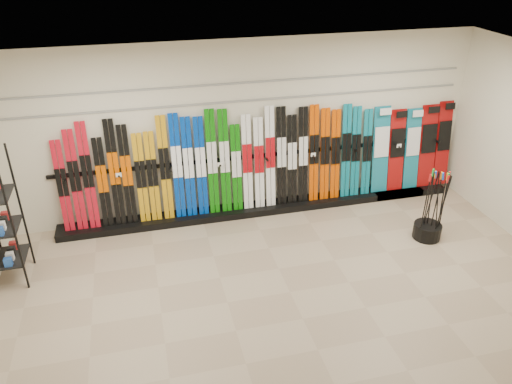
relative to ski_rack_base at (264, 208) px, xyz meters
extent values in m
plane|color=gray|center=(-0.22, -2.28, -0.06)|extent=(8.00, 8.00, 0.00)
plane|color=beige|center=(-0.22, 0.22, 1.44)|extent=(8.00, 0.00, 8.00)
plane|color=silver|center=(-0.22, -2.28, 2.94)|extent=(8.00, 8.00, 0.00)
cube|color=black|center=(0.00, 0.00, 0.00)|extent=(8.00, 0.40, 0.12)
cube|color=red|center=(-3.28, 0.04, 0.82)|extent=(0.17, 0.20, 1.52)
cube|color=red|center=(-3.08, 0.05, 0.89)|extent=(0.17, 0.22, 1.67)
cube|color=red|center=(-2.88, 0.06, 0.95)|extent=(0.17, 0.23, 1.77)
cube|color=black|center=(-2.67, 0.04, 0.81)|extent=(0.17, 0.20, 1.50)
cube|color=black|center=(-2.47, 0.06, 0.95)|extent=(0.17, 0.23, 1.78)
cube|color=black|center=(-2.28, 0.05, 0.90)|extent=(0.17, 0.22, 1.67)
cube|color=#C58B10|center=(-2.07, 0.04, 0.82)|extent=(0.17, 0.20, 1.52)
cube|color=#C58B10|center=(-1.88, 0.04, 0.82)|extent=(0.17, 0.20, 1.53)
cube|color=#C58B10|center=(-1.67, 0.06, 0.94)|extent=(0.17, 0.23, 1.77)
cube|color=#0235A7|center=(-1.47, 0.06, 0.95)|extent=(0.17, 0.23, 1.79)
cube|color=#0235A7|center=(-1.28, 0.05, 0.92)|extent=(0.17, 0.22, 1.71)
cube|color=#0235A7|center=(-1.08, 0.05, 0.91)|extent=(0.17, 0.22, 1.70)
cube|color=#0E6E09|center=(-0.88, 0.06, 0.96)|extent=(0.17, 0.23, 1.81)
cube|color=#0E6E09|center=(-0.67, 0.06, 0.95)|extent=(0.17, 0.23, 1.79)
cube|color=#0E6E09|center=(-0.47, 0.04, 0.82)|extent=(0.17, 0.20, 1.52)
cube|color=white|center=(-0.28, 0.05, 0.89)|extent=(0.17, 0.22, 1.67)
cube|color=white|center=(-0.07, 0.05, 0.86)|extent=(0.17, 0.21, 1.60)
cube|color=white|center=(0.13, 0.06, 0.95)|extent=(0.17, 0.23, 1.78)
cube|color=black|center=(0.33, 0.06, 0.94)|extent=(0.17, 0.23, 1.75)
cube|color=black|center=(0.52, 0.05, 0.86)|extent=(0.17, 0.21, 1.60)
cube|color=black|center=(0.72, 0.05, 0.92)|extent=(0.17, 0.22, 1.72)
cube|color=#D04500|center=(0.92, 0.05, 0.93)|extent=(0.17, 0.22, 1.74)
cube|color=#D04500|center=(1.13, 0.05, 0.89)|extent=(0.17, 0.22, 1.66)
cube|color=#D04500|center=(1.33, 0.05, 0.87)|extent=(0.17, 0.21, 1.62)
cube|color=#0B6C82|center=(1.53, 0.05, 0.91)|extent=(0.17, 0.22, 1.70)
cube|color=#0B6C82|center=(1.72, 0.05, 0.88)|extent=(0.17, 0.21, 1.65)
cube|color=#0B6C82|center=(1.93, 0.05, 0.85)|extent=(0.17, 0.21, 1.58)
cube|color=#14728C|center=(2.23, 0.08, 0.86)|extent=(0.32, 0.25, 1.59)
cube|color=#990C0C|center=(2.54, 0.08, 0.82)|extent=(0.30, 0.23, 1.52)
cube|color=#14728C|center=(2.87, 0.08, 0.81)|extent=(0.29, 0.23, 1.51)
cube|color=#990C0C|center=(3.19, 0.08, 0.83)|extent=(0.33, 0.24, 1.55)
cube|color=#990C0C|center=(3.51, 0.08, 0.85)|extent=(0.28, 0.24, 1.59)
cube|color=black|center=(-3.97, -0.98, 0.92)|extent=(0.40, 0.60, 1.96)
cylinder|color=black|center=(2.36, -1.50, 0.07)|extent=(0.44, 0.44, 0.25)
cylinder|color=black|center=(2.43, -1.66, 0.55)|extent=(0.10, 0.07, 1.18)
cylinder|color=black|center=(2.33, -1.47, 0.55)|extent=(0.14, 0.02, 1.18)
cylinder|color=black|center=(2.42, -1.56, 0.55)|extent=(0.15, 0.06, 1.17)
cylinder|color=black|center=(2.34, -1.40, 0.55)|extent=(0.07, 0.07, 1.18)
cylinder|color=black|center=(2.20, -1.55, 0.55)|extent=(0.07, 0.07, 1.18)
cylinder|color=black|center=(2.41, -1.53, 0.55)|extent=(0.06, 0.03, 1.18)
cylinder|color=black|center=(2.34, -1.48, 0.55)|extent=(0.12, 0.07, 1.18)
cylinder|color=black|center=(2.49, -1.59, 0.55)|extent=(0.04, 0.15, 1.17)
cylinder|color=black|center=(2.53, -1.54, 0.55)|extent=(0.07, 0.07, 1.18)
cylinder|color=black|center=(2.48, -1.58, 0.55)|extent=(0.02, 0.07, 1.18)
cube|color=gray|center=(-0.22, 0.20, 1.94)|extent=(7.60, 0.02, 0.03)
cube|color=gray|center=(-0.22, 0.20, 2.24)|extent=(7.60, 0.02, 0.03)
camera|label=1|loc=(-2.02, -7.49, 4.44)|focal=35.00mm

